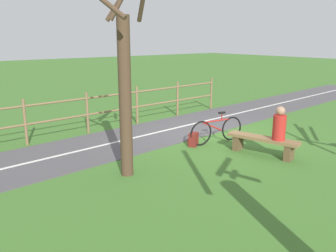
{
  "coord_description": "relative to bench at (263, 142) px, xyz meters",
  "views": [
    {
      "loc": [
        -7.24,
        7.57,
        2.9
      ],
      "look_at": [
        -1.25,
        2.85,
        0.98
      ],
      "focal_mm": 38.2,
      "sensor_mm": 36.0,
      "label": 1
    }
  ],
  "objects": [
    {
      "name": "paved_path",
      "position": [
        3.1,
        3.6,
        -0.31
      ],
      "size": [
        5.47,
        36.09,
        0.02
      ],
      "primitive_type": "cube",
      "rotation": [
        0.0,
        0.0,
        0.08
      ],
      "color": "#4C494C",
      "rests_on": "ground_plane"
    },
    {
      "name": "tree_mid_field",
      "position": [
        0.98,
        3.35,
        1.67
      ],
      "size": [
        1.34,
        1.35,
        4.54
      ],
      "color": "#473323",
      "rests_on": "ground_plane"
    },
    {
      "name": "person_seated",
      "position": [
        -0.38,
        -0.09,
        0.51
      ],
      "size": [
        0.38,
        0.38,
        0.83
      ],
      "rotation": [
        0.0,
        0.0,
        0.25
      ],
      "color": "#B2231E",
      "rests_on": "bench"
    },
    {
      "name": "backpack",
      "position": [
        1.63,
        0.86,
        -0.14
      ],
      "size": [
        0.32,
        0.35,
        0.37
      ],
      "rotation": [
        0.0,
        0.0,
        5.19
      ],
      "color": "maroon",
      "rests_on": "ground_plane"
    },
    {
      "name": "bicycle",
      "position": [
        1.46,
        0.14,
        0.04
      ],
      "size": [
        0.3,
        1.74,
        0.87
      ],
      "rotation": [
        0.0,
        0.0,
        1.42
      ],
      "color": "black",
      "rests_on": "ground_plane"
    },
    {
      "name": "fence_roadside",
      "position": [
        4.64,
        2.5,
        0.43
      ],
      "size": [
        0.8,
        11.41,
        1.28
      ],
      "rotation": [
        0.0,
        0.0,
        1.63
      ],
      "color": "brown",
      "rests_on": "ground_plane"
    },
    {
      "name": "bench",
      "position": [
        0.0,
        0.0,
        0.0
      ],
      "size": [
        1.84,
        0.79,
        0.46
      ],
      "rotation": [
        0.0,
        0.0,
        0.25
      ],
      "color": "brown",
      "rests_on": "ground_plane"
    },
    {
      "name": "ground_plane",
      "position": [
        1.98,
        -0.4,
        -0.32
      ],
      "size": [
        80.0,
        80.0,
        0.0
      ],
      "primitive_type": "plane",
      "color": "#3D6B28"
    },
    {
      "name": "path_centre_line",
      "position": [
        3.1,
        3.6,
        -0.3
      ],
      "size": [
        2.72,
        31.9,
        0.0
      ],
      "primitive_type": "cube",
      "rotation": [
        0.0,
        0.0,
        0.08
      ],
      "color": "silver",
      "rests_on": "paved_path"
    }
  ]
}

